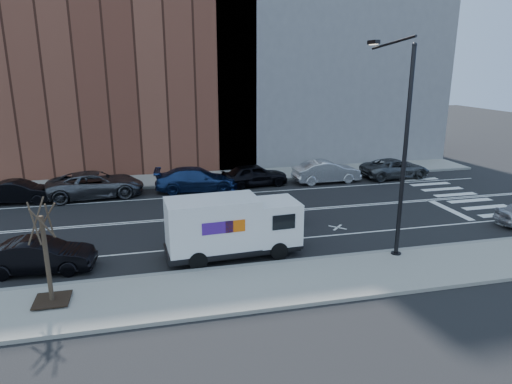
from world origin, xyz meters
name	(u,v)px	position (x,y,z in m)	size (l,w,h in m)	color
ground	(214,216)	(0.00, 0.00, 0.00)	(120.00, 120.00, 0.00)	black
sidewalk_near	(248,287)	(0.00, -8.80, 0.07)	(44.00, 3.60, 0.15)	gray
sidewalk_far	(197,178)	(0.00, 8.80, 0.07)	(44.00, 3.60, 0.15)	gray
curb_near	(239,267)	(0.00, -7.00, 0.08)	(44.00, 0.25, 0.17)	gray
curb_far	(200,184)	(0.00, 7.00, 0.08)	(44.00, 0.25, 0.17)	gray
crosswalk	(462,198)	(16.00, 0.00, 0.00)	(3.00, 14.00, 0.01)	white
road_markings	(214,216)	(0.00, 0.00, 0.00)	(40.00, 8.60, 0.01)	white
bldg_brick	(79,27)	(-8.00, 15.60, 11.00)	(26.00, 10.00, 22.00)	brown
bldg_concrete	(322,7)	(12.00, 15.60, 13.00)	(20.00, 10.00, 26.00)	slate
streetlight	(400,141)	(7.00, -6.91, 5.08)	(0.44, 4.02, 9.34)	black
street_tree	(48,268)	(-7.00, -8.40, 1.45)	(1.20, 1.20, 3.75)	black
fedex_van	(232,226)	(-0.02, -5.60, 1.42)	(6.03, 2.39, 2.71)	black
far_parked_b	(20,192)	(-11.20, 5.39, 0.70)	(1.47, 4.23, 1.39)	black
far_parked_c	(96,184)	(-6.77, 5.66, 0.82)	(2.74, 5.93, 1.65)	#4E4F55
far_parked_d	(197,179)	(-0.35, 5.58, 0.80)	(2.23, 5.48, 1.59)	navy
far_parked_e	(254,175)	(3.73, 5.97, 0.79)	(1.86, 4.62, 1.57)	black
far_parked_f	(326,172)	(8.99, 5.72, 0.79)	(1.68, 4.82, 1.59)	#BBBCC1
far_parked_g	(395,168)	(14.55, 5.87, 0.71)	(2.36, 5.12, 1.42)	#4A4D51
driving_sedan	(260,213)	(2.11, -2.12, 0.72)	(1.52, 4.35, 1.43)	#9C9DA1
near_parked_rear_a	(40,256)	(-7.95, -5.35, 0.70)	(1.49, 4.27, 1.41)	black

